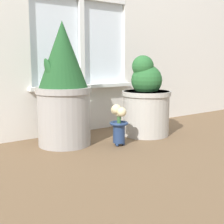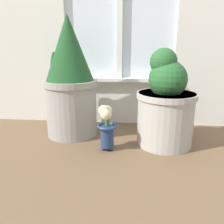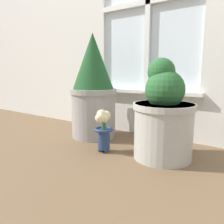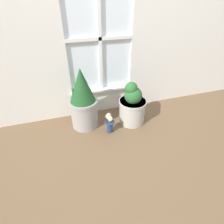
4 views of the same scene
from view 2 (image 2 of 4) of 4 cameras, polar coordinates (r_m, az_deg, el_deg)
name	(u,v)px [view 2 (image 2 of 4)]	position (r m, az deg, el deg)	size (l,w,h in m)	color
ground_plane	(111,161)	(1.09, -0.28, -12.66)	(10.00, 10.00, 0.00)	brown
potted_plant_left	(70,80)	(1.35, -10.88, 8.14)	(0.33, 0.33, 0.72)	#9E9993
potted_plant_right	(166,106)	(1.24, 13.83, 1.65)	(0.33, 0.33, 0.53)	#B7B2A8
flower_vase	(107,124)	(1.15, -1.44, -3.25)	(0.11, 0.11, 0.25)	navy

